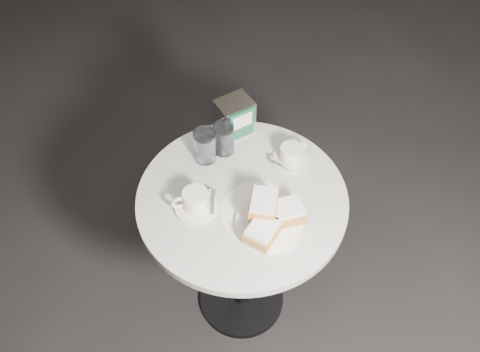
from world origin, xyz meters
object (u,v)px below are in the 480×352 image
object	(u,v)px
cafe_table	(242,230)
coffee_cup_right	(291,155)
beignet_plate	(270,218)
water_glass_right	(224,139)
water_glass_left	(205,146)
napkin_dispenser	(235,117)
coffee_cup_left	(195,201)

from	to	relation	value
cafe_table	coffee_cup_right	bearing A→B (deg)	23.07
beignet_plate	coffee_cup_right	xyz separation A→B (m)	(0.17, 0.23, -0.01)
cafe_table	water_glass_right	size ratio (longest dim) A/B	6.34
water_glass_left	water_glass_right	world-z (taller)	water_glass_left
water_glass_left	napkin_dispenser	xyz separation A→B (m)	(0.14, 0.09, 0.01)
beignet_plate	water_glass_left	size ratio (longest dim) A/B	2.22
cafe_table	water_glass_left	xyz separation A→B (m)	(-0.06, 0.20, 0.26)
coffee_cup_right	beignet_plate	bearing A→B (deg)	-143.72
water_glass_left	water_glass_right	distance (m)	0.07
cafe_table	coffee_cup_left	bearing A→B (deg)	175.58
beignet_plate	coffee_cup_left	distance (m)	0.25
coffee_cup_left	napkin_dispenser	xyz separation A→B (m)	(0.24, 0.28, 0.04)
water_glass_right	napkin_dispenser	bearing A→B (deg)	47.42
cafe_table	water_glass_right	xyz separation A→B (m)	(0.01, 0.22, 0.26)
beignet_plate	water_glass_right	world-z (taller)	water_glass_right
coffee_cup_right	napkin_dispenser	bearing A→B (deg)	106.71
coffee_cup_right	water_glass_right	distance (m)	0.24
beignet_plate	water_glass_left	distance (m)	0.36
napkin_dispenser	water_glass_left	bearing A→B (deg)	-159.71
water_glass_left	water_glass_right	xyz separation A→B (m)	(0.07, 0.01, -0.00)
coffee_cup_right	water_glass_right	xyz separation A→B (m)	(-0.20, 0.13, 0.03)
water_glass_right	napkin_dispenser	size ratio (longest dim) A/B	0.83
coffee_cup_left	water_glass_right	size ratio (longest dim) A/B	1.35
coffee_cup_left	water_glass_right	xyz separation A→B (m)	(0.17, 0.20, 0.02)
cafe_table	napkin_dispenser	size ratio (longest dim) A/B	5.25
beignet_plate	napkin_dispenser	world-z (taller)	napkin_dispenser
coffee_cup_right	water_glass_right	world-z (taller)	water_glass_right
cafe_table	water_glass_right	world-z (taller)	water_glass_right
water_glass_left	napkin_dispenser	distance (m)	0.16
coffee_cup_left	water_glass_right	distance (m)	0.27
beignet_plate	water_glass_right	size ratio (longest dim) A/B	2.32
cafe_table	coffee_cup_left	size ratio (longest dim) A/B	4.69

